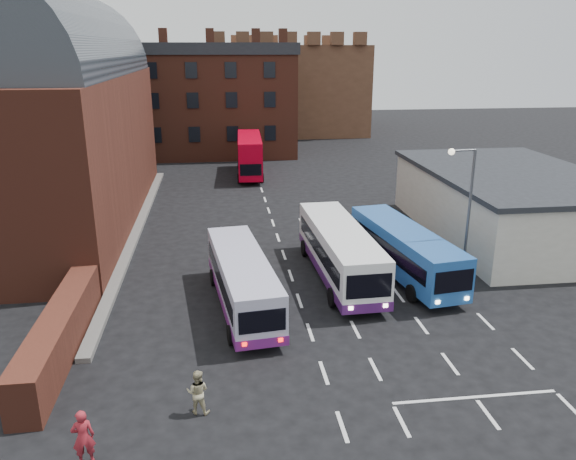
{
  "coord_description": "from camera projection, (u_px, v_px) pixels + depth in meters",
  "views": [
    {
      "loc": [
        -3.68,
        -19.0,
        11.75
      ],
      "look_at": [
        0.0,
        10.0,
        2.2
      ],
      "focal_mm": 35.0,
      "sensor_mm": 36.0,
      "label": 1
    }
  ],
  "objects": [
    {
      "name": "ground",
      "position": [
        320.0,
        362.0,
        22.0
      ],
      "size": [
        180.0,
        180.0,
        0.0
      ],
      "primitive_type": "plane",
      "color": "black"
    },
    {
      "name": "railway_station",
      "position": [
        38.0,
        112.0,
        37.58
      ],
      "size": [
        12.0,
        28.0,
        16.0
      ],
      "color": "#602B1E",
      "rests_on": "ground"
    },
    {
      "name": "forecourt_wall",
      "position": [
        60.0,
        333.0,
        22.39
      ],
      "size": [
        1.2,
        10.0,
        1.8
      ],
      "primitive_type": "cube",
      "color": "#602B1E",
      "rests_on": "ground"
    },
    {
      "name": "cream_building",
      "position": [
        510.0,
        203.0,
        36.33
      ],
      "size": [
        10.4,
        16.4,
        4.25
      ],
      "color": "beige",
      "rests_on": "ground"
    },
    {
      "name": "brick_terrace",
      "position": [
        195.0,
        105.0,
        62.95
      ],
      "size": [
        22.0,
        10.0,
        11.0
      ],
      "primitive_type": "cube",
      "color": "brown",
      "rests_on": "ground"
    },
    {
      "name": "castle_keep",
      "position": [
        281.0,
        88.0,
        83.09
      ],
      "size": [
        22.0,
        22.0,
        12.0
      ],
      "primitive_type": "cube",
      "color": "brown",
      "rests_on": "ground"
    },
    {
      "name": "bus_white_outbound",
      "position": [
        242.0,
        278.0,
        26.13
      ],
      "size": [
        3.21,
        9.56,
        2.56
      ],
      "rotation": [
        0.0,
        0.0,
        0.12
      ],
      "color": "#B8B5D2",
      "rests_on": "ground"
    },
    {
      "name": "bus_white_inbound",
      "position": [
        340.0,
        249.0,
        29.44
      ],
      "size": [
        2.89,
        10.39,
        2.81
      ],
      "rotation": [
        0.0,
        0.0,
        3.18
      ],
      "color": "white",
      "rests_on": "ground"
    },
    {
      "name": "bus_blue",
      "position": [
        405.0,
        249.0,
        29.8
      ],
      "size": [
        3.59,
        9.89,
        2.64
      ],
      "rotation": [
        0.0,
        0.0,
        3.29
      ],
      "color": "#2257A4",
      "rests_on": "ground"
    },
    {
      "name": "bus_red_double",
      "position": [
        250.0,
        155.0,
        53.26
      ],
      "size": [
        2.68,
        9.48,
        3.76
      ],
      "rotation": [
        0.0,
        0.0,
        3.1
      ],
      "color": "#C3001A",
      "rests_on": "ground"
    },
    {
      "name": "street_lamp",
      "position": [
        465.0,
        205.0,
        27.65
      ],
      "size": [
        1.46,
        0.32,
        7.17
      ],
      "rotation": [
        0.0,
        0.0,
        0.07
      ],
      "color": "#4E5055",
      "rests_on": "ground"
    },
    {
      "name": "pedestrian_red",
      "position": [
        83.0,
        437.0,
        16.4
      ],
      "size": [
        0.73,
        0.57,
        1.79
      ],
      "primitive_type": "imported",
      "rotation": [
        0.0,
        0.0,
        3.38
      ],
      "color": "maroon",
      "rests_on": "ground"
    },
    {
      "name": "pedestrian_beige",
      "position": [
        198.0,
        392.0,
        18.71
      ],
      "size": [
        0.89,
        0.76,
        1.59
      ],
      "primitive_type": "imported",
      "rotation": [
        0.0,
        0.0,
        2.92
      ],
      "color": "tan",
      "rests_on": "ground"
    }
  ]
}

